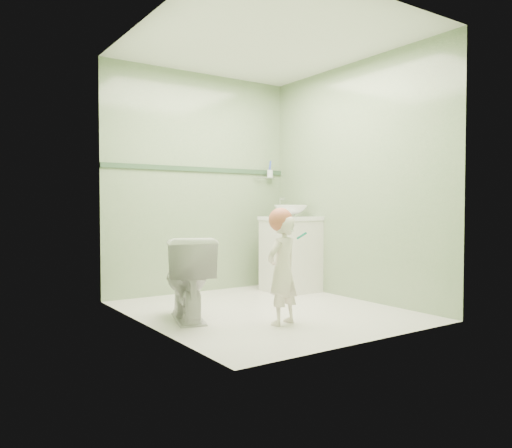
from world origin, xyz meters
TOP-DOWN VIEW (x-y plane):
  - ground at (0.00, 0.00)m, footprint 2.50×2.50m
  - room_shell at (0.00, 0.00)m, footprint 2.50×2.54m
  - trim_stripe at (0.00, 1.24)m, footprint 2.20×0.02m
  - vanity at (0.84, 0.70)m, footprint 0.52×0.50m
  - counter at (0.84, 0.70)m, footprint 0.54×0.52m
  - basin at (0.84, 0.70)m, footprint 0.37×0.37m
  - faucet at (0.84, 0.89)m, footprint 0.03×0.13m
  - cup_holder at (0.89, 1.18)m, footprint 0.26×0.07m
  - toilet at (-0.74, 0.07)m, footprint 0.57×0.77m
  - toddler at (-0.18, -0.50)m, footprint 0.36×0.29m
  - hair_cap at (-0.18, -0.47)m, footprint 0.19×0.19m
  - teal_toothbrush at (-0.08, -0.60)m, footprint 0.11×0.14m

SIDE VIEW (x-z plane):
  - ground at x=0.00m, z-range 0.00..0.00m
  - toilet at x=-0.74m, z-range 0.00..0.69m
  - vanity at x=0.84m, z-range 0.00..0.80m
  - toddler at x=-0.18m, z-range 0.00..0.87m
  - teal_toothbrush at x=-0.08m, z-range 0.67..0.75m
  - counter at x=0.84m, z-range 0.79..0.83m
  - hair_cap at x=-0.18m, z-range 0.74..0.93m
  - basin at x=0.84m, z-range 0.83..0.96m
  - faucet at x=0.84m, z-range 0.88..1.06m
  - room_shell at x=0.00m, z-range 0.00..2.40m
  - cup_holder at x=0.89m, z-range 1.23..1.44m
  - trim_stripe at x=0.00m, z-range 1.33..1.38m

